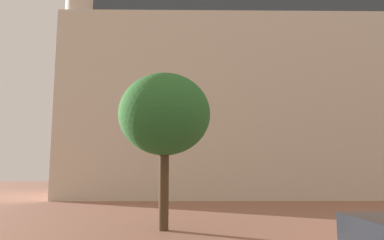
# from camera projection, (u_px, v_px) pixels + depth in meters

# --- Properties ---
(landmark_building) EXTENTS (28.62, 13.50, 30.41)m
(landmark_building) POSITION_uv_depth(u_px,v_px,m) (235.00, 96.00, 33.29)
(landmark_building) COLOR beige
(landmark_building) RESTS_ON ground_plane
(tree_curb_far) EXTENTS (3.57, 3.57, 6.00)m
(tree_curb_far) POSITION_uv_depth(u_px,v_px,m) (165.00, 115.00, 13.98)
(tree_curb_far) COLOR #4C3823
(tree_curb_far) RESTS_ON ground_plane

